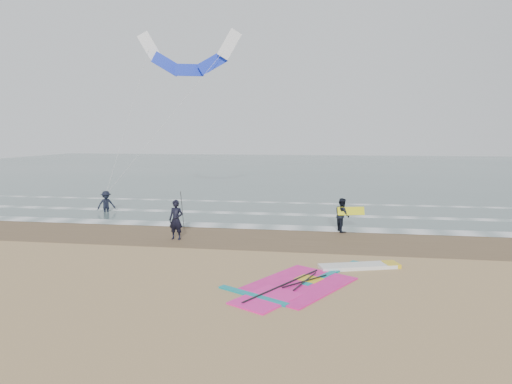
% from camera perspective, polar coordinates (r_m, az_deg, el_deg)
% --- Properties ---
extents(ground, '(120.00, 120.00, 0.00)m').
position_cam_1_polar(ground, '(14.99, 1.05, -10.87)').
color(ground, tan).
rests_on(ground, ground).
extents(sea_water, '(120.00, 80.00, 0.02)m').
position_cam_1_polar(sea_water, '(62.32, 7.22, 2.92)').
color(sea_water, '#47605E').
rests_on(sea_water, ground).
extents(wet_sand_band, '(120.00, 5.00, 0.01)m').
position_cam_1_polar(wet_sand_band, '(20.74, 3.37, -5.74)').
color(wet_sand_band, brown).
rests_on(wet_sand_band, ground).
extents(foam_waterline, '(120.00, 9.15, 0.02)m').
position_cam_1_polar(foam_waterline, '(25.07, 4.38, -3.42)').
color(foam_waterline, white).
rests_on(foam_waterline, ground).
extents(windsurf_rig, '(5.82, 5.51, 0.14)m').
position_cam_1_polar(windsurf_rig, '(15.00, 7.60, -10.78)').
color(windsurf_rig, white).
rests_on(windsurf_rig, ground).
extents(person_standing, '(0.70, 0.50, 1.78)m').
position_cam_1_polar(person_standing, '(20.54, -9.97, -3.44)').
color(person_standing, black).
rests_on(person_standing, ground).
extents(person_walking, '(0.84, 0.95, 1.63)m').
position_cam_1_polar(person_walking, '(22.23, 10.73, -2.84)').
color(person_walking, black).
rests_on(person_walking, ground).
extents(person_wading, '(1.21, 1.15, 1.64)m').
position_cam_1_polar(person_wading, '(28.71, -18.24, -0.80)').
color(person_wading, black).
rests_on(person_wading, ground).
extents(held_pole, '(0.17, 0.86, 1.82)m').
position_cam_1_polar(held_pole, '(20.37, -9.19, -2.33)').
color(held_pole, black).
rests_on(held_pole, ground).
extents(carried_kiteboard, '(1.30, 0.51, 0.39)m').
position_cam_1_polar(carried_kiteboard, '(22.11, 11.78, -2.35)').
color(carried_kiteboard, yellow).
rests_on(carried_kiteboard, ground).
extents(surf_kite, '(7.67, 3.63, 10.09)m').
position_cam_1_polar(surf_kite, '(30.22, -8.39, 16.22)').
color(surf_kite, white).
rests_on(surf_kite, ground).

